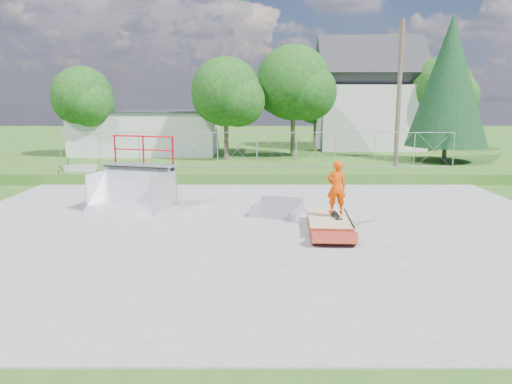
{
  "coord_description": "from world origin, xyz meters",
  "views": [
    {
      "loc": [
        -0.02,
        -14.78,
        3.94
      ],
      "look_at": [
        -0.04,
        0.43,
        1.1
      ],
      "focal_mm": 35.0,
      "sensor_mm": 36.0,
      "label": 1
    }
  ],
  "objects_px": {
    "quarter_pipe": "(129,175)",
    "flat_bank_ramp": "(277,209)",
    "grind_box": "(329,224)",
    "skater": "(336,190)"
  },
  "relations": [
    {
      "from": "grind_box",
      "to": "flat_bank_ramp",
      "type": "xyz_separation_m",
      "value": [
        -1.49,
        1.94,
        0.04
      ]
    },
    {
      "from": "grind_box",
      "to": "quarter_pipe",
      "type": "bearing_deg",
      "value": 161.79
    },
    {
      "from": "quarter_pipe",
      "to": "grind_box",
      "type": "bearing_deg",
      "value": -5.12
    },
    {
      "from": "grind_box",
      "to": "quarter_pipe",
      "type": "height_order",
      "value": "quarter_pipe"
    },
    {
      "from": "quarter_pipe",
      "to": "skater",
      "type": "bearing_deg",
      "value": -4.07
    },
    {
      "from": "quarter_pipe",
      "to": "skater",
      "type": "height_order",
      "value": "quarter_pipe"
    },
    {
      "from": "quarter_pipe",
      "to": "flat_bank_ramp",
      "type": "distance_m",
      "value": 5.39
    },
    {
      "from": "grind_box",
      "to": "skater",
      "type": "distance_m",
      "value": 1.07
    },
    {
      "from": "grind_box",
      "to": "quarter_pipe",
      "type": "relative_size",
      "value": 1.01
    },
    {
      "from": "quarter_pipe",
      "to": "skater",
      "type": "xyz_separation_m",
      "value": [
        6.94,
        -2.63,
        -0.06
      ]
    }
  ]
}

